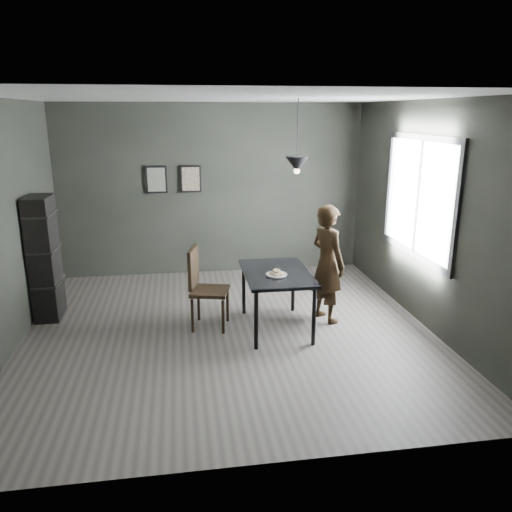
{
  "coord_description": "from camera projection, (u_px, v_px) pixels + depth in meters",
  "views": [
    {
      "loc": [
        -0.55,
        -5.74,
        2.64
      ],
      "look_at": [
        0.35,
        0.05,
        0.95
      ],
      "focal_mm": 35.0,
      "sensor_mm": 36.0,
      "label": 1
    }
  ],
  "objects": [
    {
      "name": "cafe_table",
      "position": [
        277.0,
        278.0,
        6.17
      ],
      "size": [
        0.8,
        1.2,
        0.75
      ],
      "color": "black",
      "rests_on": "ground"
    },
    {
      "name": "back_wall",
      "position": [
        212.0,
        190.0,
        8.25
      ],
      "size": [
        5.0,
        0.1,
        2.8
      ],
      "primitive_type": "cube",
      "color": "black",
      "rests_on": "ground"
    },
    {
      "name": "woman",
      "position": [
        327.0,
        264.0,
        6.41
      ],
      "size": [
        0.56,
        0.66,
        1.54
      ],
      "primitive_type": "imported",
      "rotation": [
        0.0,
        0.0,
        1.96
      ],
      "color": "black",
      "rests_on": "ground"
    },
    {
      "name": "ceiling",
      "position": [
        225.0,
        97.0,
        5.49
      ],
      "size": [
        5.0,
        5.0,
        0.02
      ],
      "color": "silver",
      "rests_on": "ground"
    },
    {
      "name": "framed_print_left",
      "position": [
        156.0,
        180.0,
        8.03
      ],
      "size": [
        0.34,
        0.04,
        0.44
      ],
      "color": "black",
      "rests_on": "ground"
    },
    {
      "name": "framed_print_right",
      "position": [
        191.0,
        179.0,
        8.11
      ],
      "size": [
        0.34,
        0.04,
        0.44
      ],
      "color": "black",
      "rests_on": "ground"
    },
    {
      "name": "donut_pile",
      "position": [
        277.0,
        273.0,
        5.99
      ],
      "size": [
        0.17,
        0.17,
        0.07
      ],
      "rotation": [
        0.0,
        0.0,
        -0.31
      ],
      "color": "beige",
      "rests_on": "white_plate"
    },
    {
      "name": "wood_chair",
      "position": [
        202.0,
        283.0,
        6.24
      ],
      "size": [
        0.54,
        0.54,
        1.03
      ],
      "rotation": [
        0.0,
        0.0,
        -0.24
      ],
      "color": "black",
      "rests_on": "ground"
    },
    {
      "name": "ground",
      "position": [
        229.0,
        331.0,
        6.26
      ],
      "size": [
        5.0,
        5.0,
        0.0
      ],
      "primitive_type": "plane",
      "color": "#3A3632",
      "rests_on": "ground"
    },
    {
      "name": "shelf_unit",
      "position": [
        44.0,
        258.0,
        6.49
      ],
      "size": [
        0.31,
        0.54,
        1.63
      ],
      "primitive_type": "cube",
      "rotation": [
        0.0,
        0.0,
        0.0
      ],
      "color": "black",
      "rests_on": "ground"
    },
    {
      "name": "white_plate",
      "position": [
        276.0,
        275.0,
        6.0
      ],
      "size": [
        0.23,
        0.23,
        0.01
      ],
      "primitive_type": "cylinder",
      "color": "white",
      "rests_on": "cafe_table"
    },
    {
      "name": "window_assembly",
      "position": [
        418.0,
        197.0,
        6.38
      ],
      "size": [
        0.04,
        1.96,
        1.56
      ],
      "color": "white",
      "rests_on": "ground"
    },
    {
      "name": "pendant_lamp",
      "position": [
        297.0,
        164.0,
        5.92
      ],
      "size": [
        0.28,
        0.28,
        0.86
      ],
      "color": "black",
      "rests_on": "ground"
    }
  ]
}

